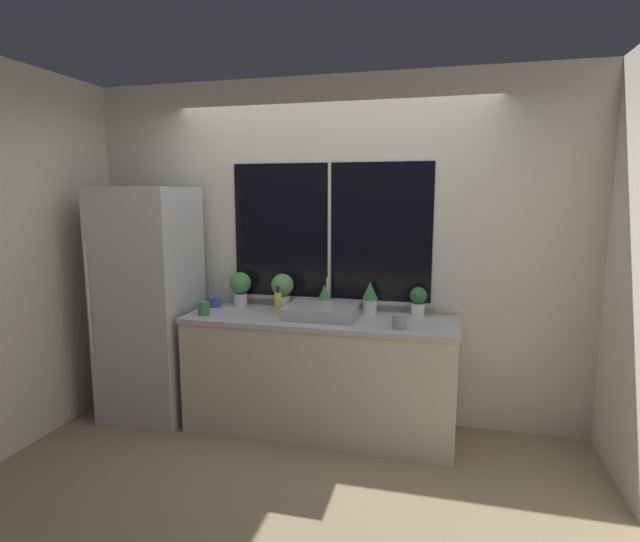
# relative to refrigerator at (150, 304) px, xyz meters

# --- Properties ---
(ground_plane) EXTENTS (14.00, 14.00, 0.00)m
(ground_plane) POSITION_rel_refrigerator_xyz_m (1.40, -0.26, -0.93)
(ground_plane) COLOR #937F60
(wall_back) EXTENTS (8.00, 0.09, 2.70)m
(wall_back) POSITION_rel_refrigerator_xyz_m (1.40, 0.41, 0.42)
(wall_back) COLOR beige
(wall_back) RESTS_ON ground_plane
(wall_left) EXTENTS (0.06, 7.00, 2.70)m
(wall_left) POSITION_rel_refrigerator_xyz_m (-0.62, 1.24, 0.42)
(wall_left) COLOR beige
(wall_left) RESTS_ON ground_plane
(wall_right) EXTENTS (0.06, 7.00, 2.70)m
(wall_right) POSITION_rel_refrigerator_xyz_m (3.41, 1.24, 0.42)
(wall_right) COLOR beige
(wall_right) RESTS_ON ground_plane
(counter) EXTENTS (2.03, 0.62, 0.89)m
(counter) POSITION_rel_refrigerator_xyz_m (1.40, 0.04, -0.48)
(counter) COLOR beige
(counter) RESTS_ON ground_plane
(refrigerator) EXTENTS (0.67, 0.65, 1.86)m
(refrigerator) POSITION_rel_refrigerator_xyz_m (0.00, 0.00, 0.00)
(refrigerator) COLOR #B7B7BC
(refrigerator) RESTS_ON ground_plane
(sink) EXTENTS (0.51, 0.43, 0.27)m
(sink) POSITION_rel_refrigerator_xyz_m (1.41, 0.05, 0.01)
(sink) COLOR #ADADB2
(sink) RESTS_ON counter
(potted_plant_far_left) EXTENTS (0.18, 0.18, 0.28)m
(potted_plant_far_left) POSITION_rel_refrigerator_xyz_m (0.67, 0.27, 0.13)
(potted_plant_far_left) COLOR white
(potted_plant_far_left) RESTS_ON counter
(potted_plant_left) EXTENTS (0.18, 0.18, 0.28)m
(potted_plant_left) POSITION_rel_refrigerator_xyz_m (1.04, 0.27, 0.13)
(potted_plant_left) COLOR white
(potted_plant_left) RESTS_ON counter
(potted_plant_center) EXTENTS (0.12, 0.12, 0.21)m
(potted_plant_center) POSITION_rel_refrigerator_xyz_m (1.38, 0.27, 0.07)
(potted_plant_center) COLOR white
(potted_plant_center) RESTS_ON counter
(potted_plant_right) EXTENTS (0.12, 0.12, 0.24)m
(potted_plant_right) POSITION_rel_refrigerator_xyz_m (1.74, 0.27, 0.10)
(potted_plant_right) COLOR white
(potted_plant_right) RESTS_ON counter
(potted_plant_far_right) EXTENTS (0.13, 0.13, 0.22)m
(potted_plant_far_right) POSITION_rel_refrigerator_xyz_m (2.11, 0.27, 0.09)
(potted_plant_far_right) COLOR white
(potted_plant_far_right) RESTS_ON counter
(soap_bottle) EXTENTS (0.05, 0.05, 0.22)m
(soap_bottle) POSITION_rel_refrigerator_xyz_m (1.07, 0.05, 0.06)
(soap_bottle) COLOR #DBD14C
(soap_bottle) RESTS_ON counter
(mug_grey) EXTENTS (0.09, 0.09, 0.10)m
(mug_grey) POSITION_rel_refrigerator_xyz_m (2.00, -0.13, 0.01)
(mug_grey) COLOR gray
(mug_grey) RESTS_ON counter
(mug_blue) EXTENTS (0.09, 0.09, 0.08)m
(mug_blue) POSITION_rel_refrigerator_xyz_m (0.49, 0.17, 0.00)
(mug_blue) COLOR #3351AD
(mug_blue) RESTS_ON counter
(mug_green) EXTENTS (0.09, 0.09, 0.10)m
(mug_green) POSITION_rel_refrigerator_xyz_m (0.53, -0.10, 0.02)
(mug_green) COLOR #38844C
(mug_green) RESTS_ON counter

